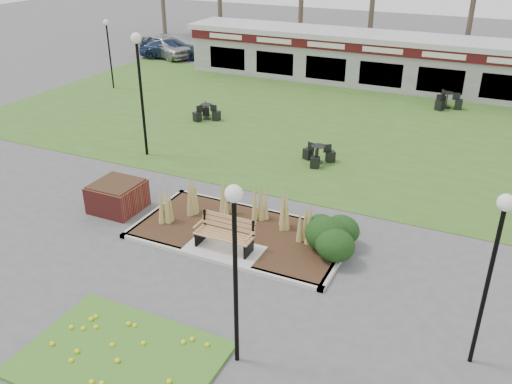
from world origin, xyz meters
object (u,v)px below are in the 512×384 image
at_px(brick_planter, 117,196).
at_px(lamp_post_mid_left, 139,68).
at_px(bistro_set_d, 318,157).
at_px(food_pavilion, 387,60).
at_px(bistro_set_b, 446,103).
at_px(lamp_post_far_left, 108,39).
at_px(car_silver, 165,46).
at_px(lamp_post_near_left, 235,239).
at_px(bistro_set_a, 206,114).
at_px(car_black, 260,39).
at_px(lamp_post_near_right, 496,245).
at_px(car_blue, 172,48).
at_px(park_bench, 225,233).

xyz_separation_m(brick_planter, lamp_post_mid_left, (-1.93, 4.29, 3.07)).
relative_size(lamp_post_mid_left, bistro_set_d, 3.66).
bearing_deg(bistro_set_d, food_pavilion, 91.17).
relative_size(brick_planter, bistro_set_b, 0.99).
distance_m(lamp_post_far_left, car_silver, 8.64).
bearing_deg(car_silver, brick_planter, -131.11).
height_order(lamp_post_near_left, lamp_post_far_left, lamp_post_near_left).
height_order(lamp_post_mid_left, bistro_set_b, lamp_post_mid_left).
relative_size(lamp_post_near_left, bistro_set_d, 3.13).
bearing_deg(car_silver, bistro_set_a, -119.50).
distance_m(lamp_post_near_left, bistro_set_a, 16.48).
height_order(lamp_post_near_left, car_black, lamp_post_near_left).
bearing_deg(brick_planter, bistro_set_d, 54.15).
bearing_deg(lamp_post_near_right, car_silver, 135.37).
distance_m(lamp_post_near_left, lamp_post_mid_left, 12.31).
bearing_deg(lamp_post_mid_left, car_blue, 119.76).
height_order(lamp_post_near_right, car_black, lamp_post_near_right).
height_order(brick_planter, bistro_set_b, brick_planter).
bearing_deg(car_blue, bistro_set_b, -118.80).
xyz_separation_m(lamp_post_mid_left, car_black, (-4.99, 21.71, -2.91)).
xyz_separation_m(lamp_post_mid_left, bistro_set_d, (6.59, 2.15, -3.29)).
xyz_separation_m(food_pavilion, bistro_set_b, (3.82, -2.96, -1.19)).
relative_size(bistro_set_b, car_black, 0.39).
bearing_deg(brick_planter, bistro_set_b, 62.80).
height_order(food_pavilion, lamp_post_far_left, lamp_post_far_left).
relative_size(lamp_post_near_left, lamp_post_far_left, 1.09).
relative_size(lamp_post_near_right, lamp_post_far_left, 1.05).
bearing_deg(lamp_post_far_left, brick_planter, -50.90).
bearing_deg(lamp_post_far_left, car_silver, 102.94).
height_order(bistro_set_d, car_blue, car_blue).
bearing_deg(car_black, bistro_set_b, -110.09).
distance_m(brick_planter, car_silver, 23.06).
height_order(brick_planter, food_pavilion, food_pavilion).
distance_m(car_silver, car_black, 7.54).
bearing_deg(lamp_post_mid_left, food_pavilion, 66.66).
relative_size(lamp_post_far_left, car_black, 1.00).
height_order(lamp_post_far_left, car_black, lamp_post_far_left).
bearing_deg(lamp_post_near_right, lamp_post_mid_left, 152.97).
relative_size(bistro_set_d, car_silver, 0.29).
distance_m(lamp_post_near_right, bistro_set_b, 18.84).
relative_size(lamp_post_mid_left, car_black, 1.27).
xyz_separation_m(lamp_post_near_left, lamp_post_near_right, (4.55, 2.09, -0.12)).
xyz_separation_m(brick_planter, car_blue, (-10.91, 20.00, 0.19)).
height_order(bistro_set_a, car_blue, car_blue).
height_order(park_bench, lamp_post_near_right, lamp_post_near_right).
relative_size(car_silver, car_blue, 1.00).
bearing_deg(lamp_post_far_left, bistro_set_b, 13.23).
height_order(bistro_set_a, bistro_set_b, bistro_set_b).
distance_m(lamp_post_near_left, car_black, 33.48).
relative_size(bistro_set_b, car_blue, 0.33).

